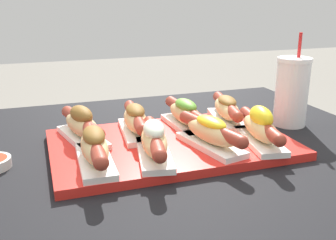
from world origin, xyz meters
TOP-DOWN VIEW (x-y plane):
  - serving_tray at (-0.00, -0.01)m, footprint 0.51×0.32m
  - hot_dog_0 at (-0.17, -0.08)m, footprint 0.07×0.21m
  - hot_dog_1 at (-0.06, -0.08)m, footprint 0.09×0.21m
  - hot_dog_2 at (0.06, -0.07)m, footprint 0.10×0.21m
  - hot_dog_3 at (0.17, -0.08)m, footprint 0.09×0.21m
  - hot_dog_4 at (-0.18, 0.06)m, footprint 0.10×0.21m
  - hot_dog_5 at (-0.06, 0.06)m, footprint 0.08×0.21m
  - hot_dog_6 at (0.06, 0.06)m, footprint 0.07×0.21m
  - hot_dog_7 at (0.17, 0.07)m, footprint 0.09×0.21m
  - drink_cup at (0.34, 0.05)m, footprint 0.08×0.08m

SIDE VIEW (x-z plane):
  - serving_tray at x=0.00m, z-range 0.74..0.76m
  - hot_dog_7 at x=0.17m, z-range 0.76..0.82m
  - hot_dog_2 at x=0.06m, z-range 0.76..0.82m
  - hot_dog_5 at x=-0.06m, z-range 0.76..0.82m
  - hot_dog_6 at x=0.06m, z-range 0.76..0.82m
  - hot_dog_0 at x=-0.17m, z-range 0.76..0.83m
  - hot_dog_1 at x=-0.06m, z-range 0.75..0.83m
  - hot_dog_4 at x=-0.18m, z-range 0.75..0.83m
  - hot_dog_3 at x=0.17m, z-range 0.75..0.83m
  - drink_cup at x=0.34m, z-range 0.71..0.94m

